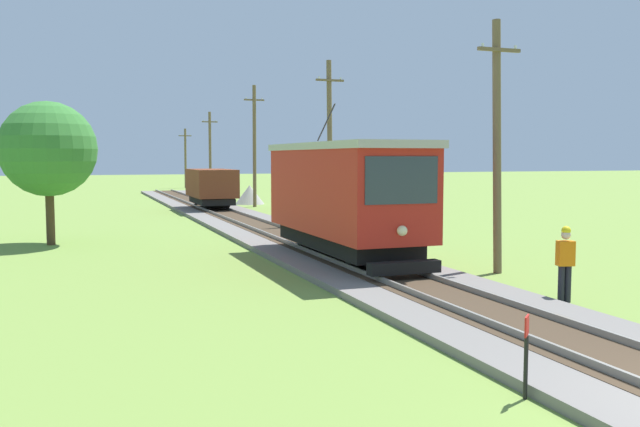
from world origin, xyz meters
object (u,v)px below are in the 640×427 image
freight_car (211,186)px  utility_pole_far (254,145)px  red_tram (344,194)px  track_worker (565,260)px  gravel_pile (250,195)px  trackside_signal_marker (526,352)px  utility_pole_near_tram (497,144)px  utility_pole_horizon (185,158)px  utility_pole_mid (330,142)px  utility_pole_distant (210,152)px  tree_right_near (48,149)px

freight_car → utility_pole_far: size_ratio=0.63×
freight_car → utility_pole_far: 5.20m
red_tram → track_worker: size_ratio=4.79×
gravel_pile → trackside_signal_marker: bearing=-98.7°
utility_pole_near_tram → trackside_signal_marker: bearing=-122.3°
utility_pole_horizon → utility_pole_mid: bearing=-90.0°
freight_car → trackside_signal_marker: bearing=-93.7°
utility_pole_near_tram → gravel_pile: utility_pole_near_tram is taller
utility_pole_far → utility_pole_distant: utility_pole_far is taller
track_worker → utility_pole_mid: bearing=-167.7°
gravel_pile → tree_right_near: tree_right_near is taller
utility_pole_far → utility_pole_horizon: (0.00, 30.15, -0.85)m
utility_pole_distant → gravel_pile: size_ratio=3.51×
utility_pole_mid → utility_pole_far: (0.00, 14.29, 0.12)m
utility_pole_far → trackside_signal_marker: bearing=-98.8°
red_tram → freight_car: red_tram is taller
utility_pole_horizon → track_worker: 62.13m
gravel_pile → utility_pole_far: bearing=-96.8°
trackside_signal_marker → freight_car: bearing=86.3°
utility_pole_mid → gravel_pile: (0.33, 17.07, -3.39)m
utility_pole_mid → track_worker: size_ratio=4.47×
utility_pole_near_tram → tree_right_near: utility_pole_near_tram is taller
utility_pole_mid → red_tram: bearing=-108.5°
utility_pole_near_tram → tree_right_near: bearing=138.2°
utility_pole_horizon → gravel_pile: size_ratio=3.07×
red_tram → freight_car: bearing=90.0°
freight_car → tree_right_near: (-8.92, -13.95, 2.11)m
utility_pole_far → trackside_signal_marker: 37.47m
red_tram → utility_pole_distant: size_ratio=1.15×
red_tram → utility_pole_mid: (3.51, 10.46, 1.89)m
utility_pole_near_tram → utility_pole_mid: utility_pole_mid is taller
red_tram → utility_pole_mid: bearing=71.5°
red_tram → utility_pole_near_tram: (3.51, -3.10, 1.56)m
gravel_pile → utility_pole_distant: bearing=91.4°
utility_pole_horizon → trackside_signal_marker: bearing=-94.9°
gravel_pile → tree_right_near: size_ratio=0.39×
red_tram → utility_pole_distant: bearing=85.1°
utility_pole_distant → trackside_signal_marker: bearing=-96.2°
red_tram → utility_pole_far: bearing=81.9°
track_worker → freight_car: bearing=-159.7°
utility_pole_mid → tree_right_near: (-12.43, -2.44, -0.41)m
utility_pole_mid → utility_pole_horizon: 44.45m
freight_car → gravel_pile: bearing=55.4°
utility_pole_distant → utility_pole_horizon: size_ratio=1.14×
red_tram → track_worker: 7.73m
utility_pole_near_tram → utility_pole_mid: (0.00, 13.57, 0.33)m
red_tram → gravel_pile: size_ratio=4.03×
red_tram → tree_right_near: size_ratio=1.55×
red_tram → utility_pole_distant: (3.51, 40.60, 1.62)m
track_worker → red_tram: bearing=-144.8°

